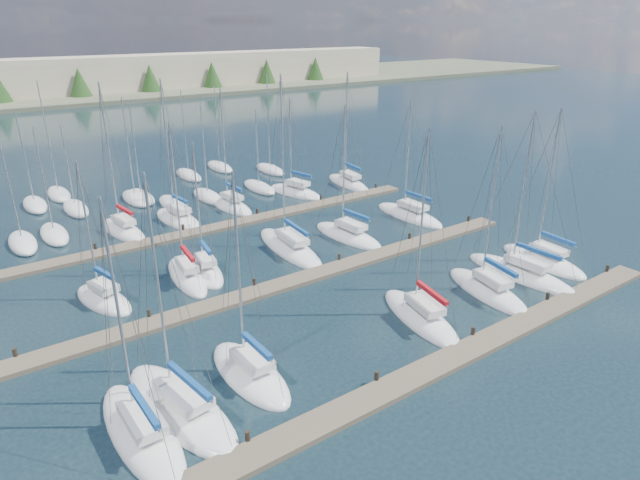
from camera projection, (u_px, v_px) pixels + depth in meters
ground at (132, 165)px, 74.95m from camera, size 400.00×400.00×0.00m
dock_near at (439, 365)px, 31.04m from camera, size 44.00×1.93×1.10m
dock_mid at (305, 278)px, 41.63m from camera, size 44.00×1.93×1.10m
dock_far at (226, 226)px, 52.22m from camera, size 44.00×1.93×1.10m
sailboat_o at (178, 219)px, 53.89m from camera, size 3.52×8.00×14.56m
sailboat_d at (420, 317)px, 36.06m from camera, size 4.28×8.70×13.64m
sailboat_r at (348, 183)px, 65.74m from camera, size 3.47×8.81×14.01m
sailboat_g at (543, 261)px, 44.49m from camera, size 3.38×8.17×13.38m
sailboat_h at (104, 299)px, 38.30m from camera, size 3.86×6.70×10.99m
sailboat_q at (295, 192)px, 62.39m from camera, size 4.39×8.31×11.56m
sailboat_j at (206, 271)px, 42.64m from camera, size 3.19×6.70×11.20m
sailboat_k at (290, 248)px, 47.07m from camera, size 3.71×10.69×15.59m
sailboat_n at (123, 230)px, 50.93m from camera, size 3.37×8.31×14.57m
sailboat_i at (187, 276)px, 41.76m from camera, size 3.04×7.95×12.84m
sailboat_b at (181, 407)px, 27.64m from camera, size 4.41×10.10×13.27m
sailboat_l at (348, 235)px, 49.74m from camera, size 3.43×8.65×12.81m
sailboat_f at (520, 274)px, 42.23m from camera, size 3.09×9.67×13.54m
sailboat_p at (231, 206)px, 57.74m from camera, size 2.94×7.83×13.19m
sailboat_m at (409, 215)px, 54.98m from camera, size 2.82×9.01×12.49m
sailboat_c at (250, 373)px, 30.29m from camera, size 2.91×7.49×12.56m
sailboat_a at (142, 432)px, 25.94m from camera, size 2.92×9.00×12.74m
sailboat_e at (487, 290)px, 39.59m from camera, size 4.15×8.52×13.04m
distant_boats at (137, 197)px, 60.25m from camera, size 36.93×20.75×13.30m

